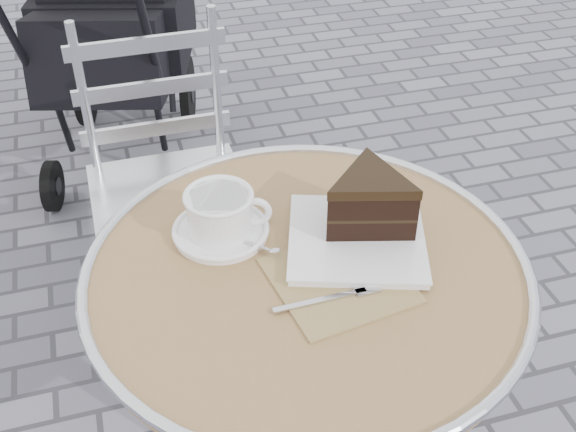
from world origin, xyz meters
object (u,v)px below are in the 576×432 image
object	(u,v)px
cappuccino_set	(221,217)
cafe_table	(305,339)
bistro_chair	(162,149)
cake_plate_set	(367,211)
baby_stroller	(115,41)

from	to	relation	value
cappuccino_set	cafe_table	bearing A→B (deg)	-33.59
cafe_table	bistro_chair	bearing A→B (deg)	100.88
cappuccino_set	bistro_chair	distance (m)	0.67
cappuccino_set	cake_plate_set	bearing A→B (deg)	-4.16
cafe_table	baby_stroller	bearing A→B (deg)	96.55
cappuccino_set	bistro_chair	xyz separation A→B (m)	(-0.03, 0.62, -0.24)
cappuccino_set	cake_plate_set	size ratio (longest dim) A/B	0.49
cafe_table	baby_stroller	xyz separation A→B (m)	(-0.18, 1.60, -0.12)
cappuccino_set	baby_stroller	size ratio (longest dim) A/B	0.16
cappuccino_set	baby_stroller	distance (m)	1.51
cappuccino_set	bistro_chair	size ratio (longest dim) A/B	0.20
cake_plate_set	bistro_chair	bearing A→B (deg)	129.14
cafe_table	cake_plate_set	size ratio (longest dim) A/B	2.15
bistro_chair	baby_stroller	distance (m)	0.86
cafe_table	bistro_chair	world-z (taller)	bistro_chair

